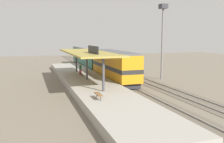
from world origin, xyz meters
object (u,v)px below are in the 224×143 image
passenger_carriage_single (87,57)px  light_mast (163,26)px  platform_bench (98,94)px  person_waiting (80,69)px  locomotive (114,66)px

passenger_carriage_single → light_mast: bearing=-67.2°
platform_bench → passenger_carriage_single: (6.00, 31.00, 0.97)m
passenger_carriage_single → person_waiting: 16.23m
light_mast → passenger_carriage_single: bearing=112.8°
platform_bench → light_mast: 19.87m
person_waiting → light_mast: bearing=-13.6°
locomotive → person_waiting: bearing=152.1°
locomotive → passenger_carriage_single: (0.00, 18.00, -0.10)m
light_mast → locomotive: bearing=175.8°
platform_bench → locomotive: 14.36m
light_mast → platform_bench: bearing=-138.0°
locomotive → light_mast: (7.80, -0.57, 5.99)m
platform_bench → locomotive: bearing=65.2°
passenger_carriage_single → person_waiting: bearing=-106.6°
locomotive → passenger_carriage_single: locomotive is taller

